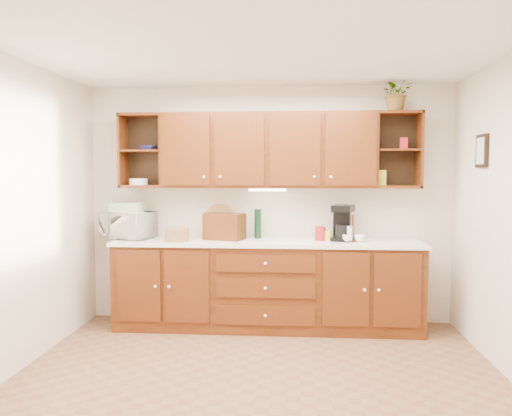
% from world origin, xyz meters
% --- Properties ---
extents(floor, '(4.00, 4.00, 0.00)m').
position_xyz_m(floor, '(0.00, 0.00, 0.00)').
color(floor, brown).
rests_on(floor, ground).
extents(ceiling, '(4.00, 4.00, 0.00)m').
position_xyz_m(ceiling, '(0.00, 0.00, 2.60)').
color(ceiling, white).
rests_on(ceiling, back_wall).
extents(back_wall, '(4.00, 0.00, 4.00)m').
position_xyz_m(back_wall, '(0.00, 1.75, 1.30)').
color(back_wall, beige).
rests_on(back_wall, floor).
extents(left_wall, '(0.00, 3.50, 3.50)m').
position_xyz_m(left_wall, '(-2.00, 0.00, 1.30)').
color(left_wall, beige).
rests_on(left_wall, floor).
extents(base_cabinets, '(3.20, 0.60, 0.90)m').
position_xyz_m(base_cabinets, '(0.00, 1.45, 0.45)').
color(base_cabinets, '#351806').
rests_on(base_cabinets, floor).
extents(countertop, '(3.24, 0.64, 0.04)m').
position_xyz_m(countertop, '(0.00, 1.44, 0.92)').
color(countertop, white).
rests_on(countertop, base_cabinets).
extents(upper_cabinets, '(3.20, 0.33, 0.80)m').
position_xyz_m(upper_cabinets, '(0.01, 1.59, 1.89)').
color(upper_cabinets, '#351806').
rests_on(upper_cabinets, back_wall).
extents(undercabinet_light, '(0.40, 0.05, 0.02)m').
position_xyz_m(undercabinet_light, '(0.00, 1.53, 1.47)').
color(undercabinet_light, white).
rests_on(undercabinet_light, upper_cabinets).
extents(framed_picture, '(0.03, 0.24, 0.30)m').
position_xyz_m(framed_picture, '(1.98, 0.90, 1.85)').
color(framed_picture, black).
rests_on(framed_picture, right_wall).
extents(wicker_basket, '(0.33, 0.33, 0.13)m').
position_xyz_m(wicker_basket, '(-0.94, 1.31, 1.01)').
color(wicker_basket, olive).
rests_on(wicker_basket, countertop).
extents(microwave, '(0.61, 0.50, 0.29)m').
position_xyz_m(microwave, '(-1.52, 1.50, 1.09)').
color(microwave, silver).
rests_on(microwave, countertop).
extents(towel_stack, '(0.35, 0.27, 0.10)m').
position_xyz_m(towel_stack, '(-1.52, 1.50, 1.28)').
color(towel_stack, '#EAEB6E').
rests_on(towel_stack, microwave).
extents(wine_bottle, '(0.09, 0.09, 0.32)m').
position_xyz_m(wine_bottle, '(-0.11, 1.59, 1.10)').
color(wine_bottle, black).
rests_on(wine_bottle, countertop).
extents(woven_tray, '(0.39, 0.18, 0.37)m').
position_xyz_m(woven_tray, '(-0.53, 1.63, 0.95)').
color(woven_tray, olive).
rests_on(woven_tray, countertop).
extents(bread_box, '(0.46, 0.36, 0.28)m').
position_xyz_m(bread_box, '(-0.46, 1.47, 1.08)').
color(bread_box, '#351806').
rests_on(bread_box, countertop).
extents(mug_tree, '(0.26, 0.25, 0.28)m').
position_xyz_m(mug_tree, '(0.89, 1.41, 0.98)').
color(mug_tree, '#351806').
rests_on(mug_tree, countertop).
extents(canister_red, '(0.14, 0.14, 0.15)m').
position_xyz_m(canister_red, '(0.56, 1.47, 1.01)').
color(canister_red, '#A41719').
rests_on(canister_red, countertop).
extents(canister_white, '(0.09, 0.09, 0.16)m').
position_xyz_m(canister_white, '(0.85, 1.42, 1.02)').
color(canister_white, white).
rests_on(canister_white, countertop).
extents(canister_yellow, '(0.09, 0.09, 0.10)m').
position_xyz_m(canister_yellow, '(0.64, 1.47, 0.99)').
color(canister_yellow, gold).
rests_on(canister_yellow, countertop).
extents(coffee_maker, '(0.27, 0.31, 0.38)m').
position_xyz_m(coffee_maker, '(0.80, 1.50, 1.12)').
color(coffee_maker, black).
rests_on(coffee_maker, countertop).
extents(bowl_stack, '(0.21, 0.21, 0.04)m').
position_xyz_m(bowl_stack, '(-1.30, 1.58, 1.92)').
color(bowl_stack, '#292997').
rests_on(bowl_stack, upper_cabinets).
extents(plate_stack, '(0.23, 0.23, 0.07)m').
position_xyz_m(plate_stack, '(-1.42, 1.58, 1.56)').
color(plate_stack, white).
rests_on(plate_stack, upper_cabinets).
extents(pantry_box_yellow, '(0.10, 0.09, 0.16)m').
position_xyz_m(pantry_box_yellow, '(1.20, 1.55, 1.60)').
color(pantry_box_yellow, gold).
rests_on(pantry_box_yellow, upper_cabinets).
extents(pantry_box_red, '(0.09, 0.08, 0.12)m').
position_xyz_m(pantry_box_red, '(1.42, 1.55, 1.96)').
color(pantry_box_red, '#A41719').
rests_on(pantry_box_red, upper_cabinets).
extents(potted_plant, '(0.39, 0.36, 0.36)m').
position_xyz_m(potted_plant, '(1.33, 1.53, 2.47)').
color(potted_plant, '#999999').
rests_on(potted_plant, upper_cabinets).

